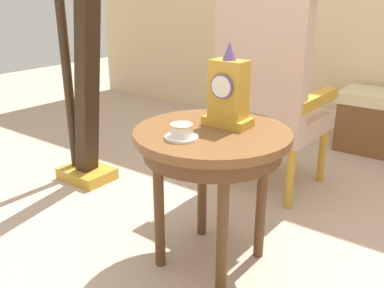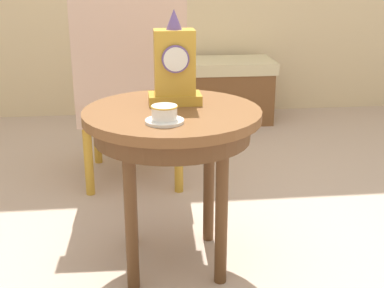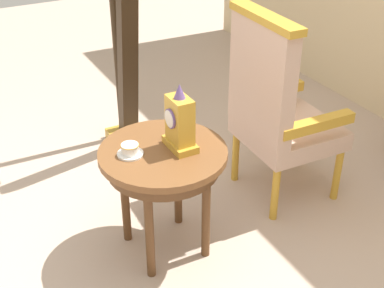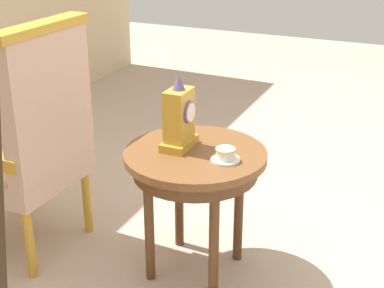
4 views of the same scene
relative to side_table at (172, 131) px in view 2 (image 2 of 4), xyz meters
The scene contains 6 objects.
ground_plane 0.54m from the side_table, 40.33° to the right, with size 10.00×10.00×0.00m, color #BCA38E.
side_table is the anchor object (origin of this frame).
teacup_left 0.19m from the side_table, 103.03° to the right, with size 0.13×0.13×0.06m.
mantel_clock 0.23m from the side_table, 78.65° to the left, with size 0.19×0.11×0.34m.
armchair 0.79m from the side_table, 100.22° to the left, with size 0.56×0.55×1.14m.
window_bench 1.93m from the side_table, 77.92° to the left, with size 0.90×0.40×0.44m.
Camera 2 is at (-0.22, -1.70, 1.10)m, focal length 49.48 mm.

